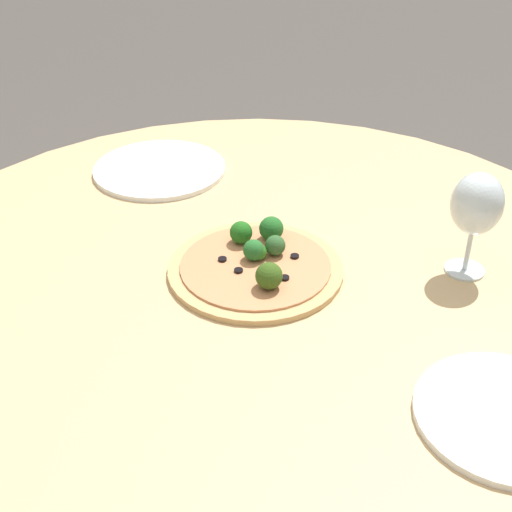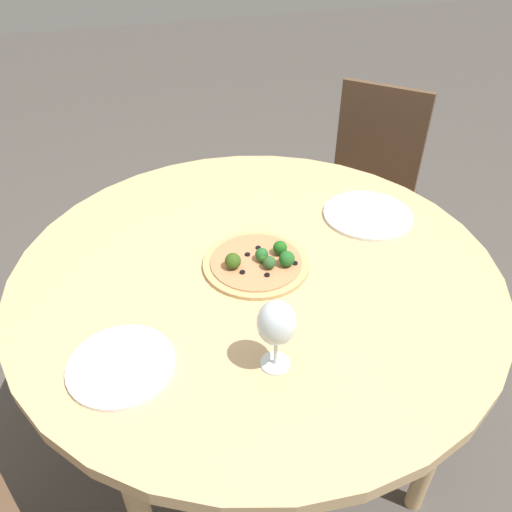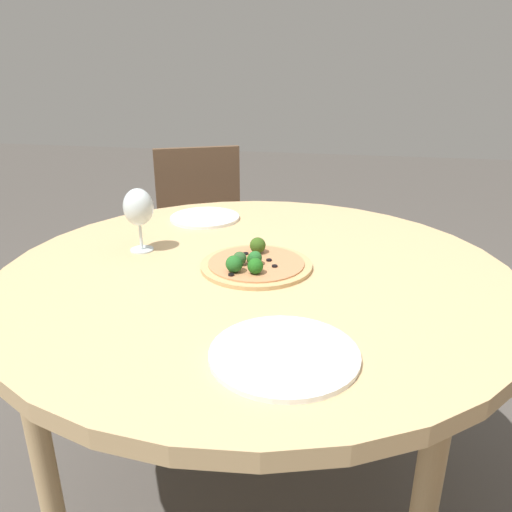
{
  "view_description": "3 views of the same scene",
  "coord_description": "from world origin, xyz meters",
  "px_view_note": "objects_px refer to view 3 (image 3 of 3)",
  "views": [
    {
      "loc": [
        -0.92,
        0.17,
        1.39
      ],
      "look_at": [
        -0.0,
        -0.0,
        0.78
      ],
      "focal_mm": 50.0,
      "sensor_mm": 36.0,
      "label": 1
    },
    {
      "loc": [
        -0.3,
        -0.97,
        1.56
      ],
      "look_at": [
        -0.0,
        -0.0,
        0.78
      ],
      "focal_mm": 35.0,
      "sensor_mm": 36.0,
      "label": 2
    },
    {
      "loc": [
        1.12,
        0.21,
        1.23
      ],
      "look_at": [
        -0.0,
        -0.0,
        0.78
      ],
      "focal_mm": 35.0,
      "sensor_mm": 36.0,
      "label": 3
    }
  ],
  "objects_px": {
    "pizza": "(254,263)",
    "wine_glass": "(138,208)",
    "chair": "(204,242)",
    "plate_far": "(284,354)",
    "plate_near": "(205,218)"
  },
  "relations": [
    {
      "from": "plate_near",
      "to": "wine_glass",
      "type": "bearing_deg",
      "value": -15.83
    },
    {
      "from": "pizza",
      "to": "wine_glass",
      "type": "xyz_separation_m",
      "value": [
        -0.06,
        -0.32,
        0.11
      ]
    },
    {
      "from": "chair",
      "to": "plate_far",
      "type": "bearing_deg",
      "value": -92.03
    },
    {
      "from": "plate_near",
      "to": "chair",
      "type": "bearing_deg",
      "value": -162.07
    },
    {
      "from": "pizza",
      "to": "plate_near",
      "type": "distance_m",
      "value": 0.44
    },
    {
      "from": "wine_glass",
      "to": "plate_far",
      "type": "height_order",
      "value": "wine_glass"
    },
    {
      "from": "pizza",
      "to": "wine_glass",
      "type": "distance_m",
      "value": 0.35
    },
    {
      "from": "chair",
      "to": "pizza",
      "type": "height_order",
      "value": "chair"
    },
    {
      "from": "chair",
      "to": "plate_near",
      "type": "xyz_separation_m",
      "value": [
        0.53,
        0.17,
        0.28
      ]
    },
    {
      "from": "pizza",
      "to": "wine_glass",
      "type": "height_order",
      "value": "wine_glass"
    },
    {
      "from": "plate_near",
      "to": "plate_far",
      "type": "bearing_deg",
      "value": 25.69
    },
    {
      "from": "chair",
      "to": "wine_glass",
      "type": "distance_m",
      "value": 0.93
    },
    {
      "from": "chair",
      "to": "plate_far",
      "type": "height_order",
      "value": "chair"
    },
    {
      "from": "wine_glass",
      "to": "plate_near",
      "type": "distance_m",
      "value": 0.34
    },
    {
      "from": "wine_glass",
      "to": "plate_far",
      "type": "distance_m",
      "value": 0.64
    }
  ]
}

